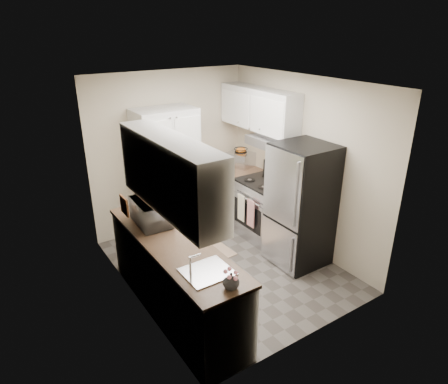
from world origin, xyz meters
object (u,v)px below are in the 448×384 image
at_px(refrigerator, 301,205).
at_px(wine_bottle, 138,205).
at_px(toaster_oven, 241,159).
at_px(electric_range, 265,209).
at_px(microwave, 152,212).
at_px(pantry_cabinet, 167,174).

relative_size(refrigerator, wine_bottle, 6.03).
bearing_deg(refrigerator, toaster_oven, 84.67).
distance_m(electric_range, microwave, 2.09).
bearing_deg(electric_range, microwave, -171.04).
height_order(electric_range, refrigerator, refrigerator).
distance_m(microwave, wine_bottle, 0.31).
xyz_separation_m(electric_range, refrigerator, (-0.03, -0.80, 0.37)).
bearing_deg(refrigerator, electric_range, 87.52).
relative_size(refrigerator, microwave, 3.13).
xyz_separation_m(refrigerator, toaster_oven, (0.15, 1.61, 0.19)).
bearing_deg(pantry_cabinet, wine_bottle, -132.29).
bearing_deg(refrigerator, microwave, 165.89).
height_order(refrigerator, wine_bottle, refrigerator).
height_order(wine_bottle, toaster_oven, wine_bottle).
bearing_deg(toaster_oven, wine_bottle, -176.86).
bearing_deg(toaster_oven, pantry_cabinet, 157.03).
relative_size(pantry_cabinet, wine_bottle, 7.10).
bearing_deg(wine_bottle, refrigerator, -21.64).
relative_size(refrigerator, toaster_oven, 4.21).
bearing_deg(pantry_cabinet, electric_range, -38.22).
distance_m(pantry_cabinet, electric_range, 1.58).
bearing_deg(microwave, refrigerator, -101.75).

